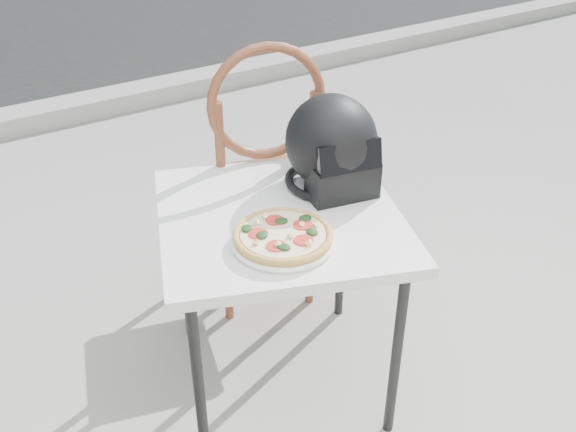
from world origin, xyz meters
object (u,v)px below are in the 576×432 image
plate (283,241)px  cafe_chair_main (261,165)px  pizza (283,235)px  cafe_table_main (280,231)px  helmet (332,148)px

plate → cafe_chair_main: cafe_chair_main is taller
pizza → cafe_table_main: bearing=60.6°
plate → helmet: 0.40m
cafe_table_main → pizza: pizza is taller
pizza → helmet: (0.32, 0.20, 0.10)m
pizza → cafe_chair_main: (0.27, 0.57, -0.10)m
plate → cafe_table_main: bearing=60.6°
plate → pizza: 0.02m
helmet → cafe_chair_main: bearing=108.6°
plate → cafe_chair_main: (0.28, 0.57, -0.08)m
cafe_table_main → pizza: (-0.08, -0.14, 0.09)m
pizza → helmet: bearing=32.4°
cafe_chair_main → plate: bearing=80.4°
pizza → plate: bearing=-114.9°
cafe_table_main → pizza: bearing=-119.4°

